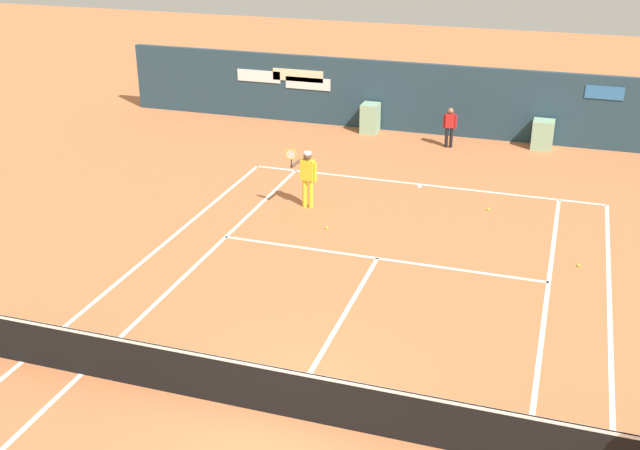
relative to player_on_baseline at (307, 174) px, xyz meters
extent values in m
plane|color=#C67042|center=(2.66, -8.94, -0.98)|extent=(80.00, 80.00, 0.00)
cube|color=white|center=(2.66, 2.76, -0.98)|extent=(10.60, 0.10, 0.01)
cube|color=white|center=(-2.64, -8.94, -0.98)|extent=(0.10, 23.40, 0.01)
cube|color=white|center=(-1.34, -8.94, -0.98)|extent=(0.10, 23.40, 0.01)
cube|color=white|center=(2.66, -2.54, -0.98)|extent=(8.00, 0.10, 0.01)
cube|color=white|center=(2.66, -5.74, -0.98)|extent=(0.10, 6.40, 0.01)
cube|color=white|center=(2.66, 2.61, -0.98)|extent=(0.10, 0.24, 0.01)
cube|color=black|center=(2.66, -8.94, -0.50)|extent=(12.00, 0.03, 0.95)
cube|color=white|center=(2.66, -8.94, -0.06)|extent=(12.00, 0.04, 0.06)
cube|color=#233D4C|center=(2.66, 8.06, 0.27)|extent=(25.00, 0.24, 2.50)
cube|color=white|center=(-4.64, 7.92, 0.67)|extent=(1.72, 0.02, 0.44)
cube|color=beige|center=(-3.08, 7.92, 0.80)|extent=(1.97, 0.02, 0.44)
cube|color=#2D6BA8|center=(7.67, 7.92, 0.99)|extent=(1.23, 0.02, 0.44)
cube|color=white|center=(-2.69, 7.92, 0.53)|extent=(1.74, 0.02, 0.44)
cube|color=#8CB793|center=(-0.17, 7.51, -0.45)|extent=(0.61, 0.70, 1.05)
cube|color=#8CB793|center=(5.88, 7.51, -0.49)|extent=(0.70, 0.70, 0.97)
cylinder|color=yellow|center=(0.10, 0.02, -0.57)|extent=(0.13, 0.13, 0.82)
cylinder|color=yellow|center=(-0.08, 0.03, -0.57)|extent=(0.13, 0.13, 0.82)
cube|color=yellow|center=(0.01, 0.03, 0.12)|extent=(0.38, 0.24, 0.57)
sphere|color=brown|center=(0.01, 0.03, 0.52)|extent=(0.22, 0.22, 0.22)
cylinder|color=white|center=(0.01, 0.03, 0.60)|extent=(0.21, 0.21, 0.06)
cylinder|color=yellow|center=(0.23, 0.01, 0.08)|extent=(0.09, 0.09, 0.55)
cylinder|color=brown|center=(-0.24, -0.23, 0.36)|extent=(0.13, 0.56, 0.09)
cylinder|color=black|center=(-0.27, -0.50, 0.47)|extent=(0.03, 0.03, 0.22)
torus|color=yellow|center=(-0.27, -0.50, 0.72)|extent=(0.30, 0.05, 0.30)
cylinder|color=silver|center=(-0.27, -0.50, 0.72)|extent=(0.26, 0.03, 0.26)
cylinder|color=black|center=(2.92, 6.64, -0.63)|extent=(0.11, 0.11, 0.70)
cylinder|color=black|center=(2.76, 6.62, -0.63)|extent=(0.11, 0.11, 0.70)
cube|color=#AD1E1E|center=(2.84, 6.63, -0.04)|extent=(0.34, 0.22, 0.49)
sphere|color=#8C664C|center=(2.84, 6.63, 0.30)|extent=(0.19, 0.19, 0.19)
cylinder|color=#AD1E1E|center=(3.03, 6.65, -0.07)|extent=(0.07, 0.07, 0.47)
cylinder|color=#AD1E1E|center=(2.65, 6.60, -0.07)|extent=(0.07, 0.07, 0.47)
sphere|color=#CCE033|center=(7.29, -1.49, -0.94)|extent=(0.07, 0.07, 0.07)
sphere|color=#CCE033|center=(0.97, -1.25, -0.94)|extent=(0.07, 0.07, 0.07)
sphere|color=#CCE033|center=(4.83, 1.36, -0.94)|extent=(0.07, 0.07, 0.07)
camera|label=1|loc=(6.60, -19.07, 7.33)|focal=43.88mm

